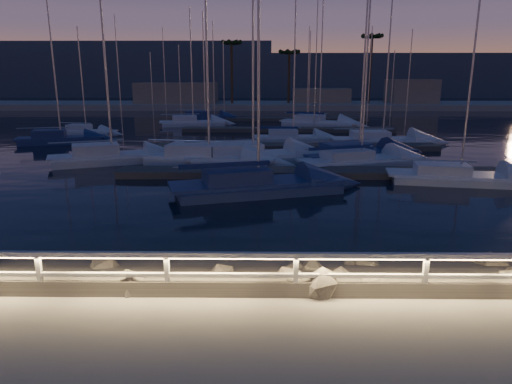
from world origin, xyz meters
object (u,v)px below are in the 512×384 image
guard_rail (380,265)px  sailboat_n (191,122)px  sailboat_a (109,156)px  sailboat_m (204,117)px  sailboat_d (456,176)px  sailboat_c (249,156)px  sailboat_g (356,153)px  sailboat_j (291,137)px  sailboat_h (358,160)px  sailboat_b (254,184)px  sailboat_l (380,140)px  sailboat_e (59,138)px  sailboat_k (317,122)px  sailboat_i (85,131)px  sailboat_f (206,157)px

guard_rail → sailboat_n: size_ratio=3.36×
sailboat_a → sailboat_m: bearing=63.1°
sailboat_d → guard_rail: bearing=-108.3°
sailboat_c → sailboat_g: sailboat_c is taller
sailboat_g → sailboat_j: size_ratio=1.23×
sailboat_d → sailboat_h: bearing=142.9°
sailboat_b → sailboat_l: bearing=41.6°
sailboat_h → sailboat_l: sailboat_l is taller
sailboat_c → sailboat_j: sailboat_c is taller
sailboat_e → sailboat_b: bearing=-59.9°
guard_rail → sailboat_l: sailboat_l is taller
sailboat_k → sailboat_n: size_ratio=1.16×
sailboat_g → sailboat_n: 26.59m
sailboat_b → sailboat_i: (-16.96, 22.85, -0.08)m
sailboat_h → sailboat_m: bearing=95.2°
sailboat_h → sailboat_m: (-13.65, 30.38, 0.06)m
sailboat_k → sailboat_i: bearing=-135.6°
sailboat_d → sailboat_k: size_ratio=0.84×
sailboat_m → sailboat_b: bearing=-100.7°
sailboat_c → sailboat_g: 7.44m
sailboat_j → sailboat_a: bearing=-142.9°
sailboat_j → sailboat_m: (-10.04, 19.16, 0.06)m
sailboat_h → sailboat_n: sailboat_h is taller
sailboat_b → sailboat_n: 32.54m
sailboat_k → sailboat_b: bearing=-77.8°
sailboat_a → sailboat_k: bearing=33.0°
sailboat_c → sailboat_j: bearing=55.3°
sailboat_e → sailboat_l: (27.38, -0.36, -0.01)m
sailboat_g → sailboat_k: sailboat_k is taller
sailboat_h → sailboat_k: sailboat_k is taller
sailboat_b → sailboat_k: size_ratio=0.96×
sailboat_l → sailboat_b: bearing=-121.8°
sailboat_f → sailboat_k: (10.08, 23.90, -0.02)m
sailboat_d → sailboat_l: 14.25m
sailboat_e → sailboat_j: (19.98, 1.28, -0.03)m
sailboat_f → sailboat_h: size_ratio=1.07×
sailboat_h → sailboat_l: (3.80, 9.58, 0.01)m
guard_rail → sailboat_b: 12.36m
sailboat_e → sailboat_m: sailboat_m is taller
sailboat_l → sailboat_h: bearing=-111.6°
sailboat_j → sailboat_m: 21.63m
sailboat_m → sailboat_i: bearing=-145.4°
sailboat_b → sailboat_g: (6.92, 9.45, -0.03)m
guard_rail → sailboat_n: sailboat_n is taller
sailboat_e → sailboat_h: sailboat_h is taller
sailboat_b → sailboat_h: bearing=30.7°
sailboat_j → sailboat_i: bearing=165.1°
sailboat_e → sailboat_k: size_ratio=0.80×
sailboat_d → sailboat_l: sailboat_l is taller
sailboat_h → sailboat_i: sailboat_h is taller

